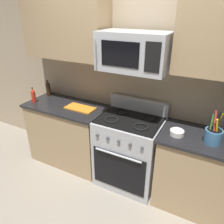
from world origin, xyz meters
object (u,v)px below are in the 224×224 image
(microwave, at_px, (134,51))
(cutting_board, at_px, (80,108))
(utensil_crock, at_px, (213,135))
(bottle_hot_sauce, at_px, (33,96))
(prep_bowl, at_px, (177,132))
(range_oven, at_px, (129,151))
(bottle_soy, at_px, (48,88))

(microwave, distance_m, cutting_board, 1.06)
(utensil_crock, bearing_deg, bottle_hot_sauce, -178.24)
(cutting_board, bearing_deg, bottle_hot_sauce, -170.20)
(microwave, height_order, bottle_hot_sauce, microwave)
(prep_bowl, bearing_deg, cutting_board, 176.92)
(range_oven, bearing_deg, microwave, 90.05)
(cutting_board, relative_size, prep_bowl, 2.68)
(range_oven, distance_m, prep_bowl, 0.73)
(utensil_crock, xyz_separation_m, prep_bowl, (-0.34, -0.02, -0.05))
(range_oven, relative_size, utensil_crock, 3.17)
(utensil_crock, height_order, bottle_soy, utensil_crock)
(range_oven, height_order, utensil_crock, utensil_crock)
(prep_bowl, bearing_deg, range_oven, 172.65)
(bottle_hot_sauce, bearing_deg, cutting_board, 9.80)
(bottle_hot_sauce, distance_m, prep_bowl, 1.98)
(range_oven, distance_m, bottle_hot_sauce, 1.52)
(cutting_board, relative_size, bottle_soy, 1.65)
(cutting_board, bearing_deg, bottle_soy, 165.64)
(range_oven, distance_m, utensil_crock, 1.04)
(bottle_hot_sauce, bearing_deg, microwave, 6.04)
(bottle_hot_sauce, height_order, prep_bowl, bottle_hot_sauce)
(bottle_hot_sauce, bearing_deg, range_oven, 5.02)
(utensil_crock, bearing_deg, bottle_soy, 174.36)
(range_oven, bearing_deg, bottle_soy, 172.93)
(range_oven, bearing_deg, cutting_board, -179.70)
(bottle_soy, relative_size, prep_bowl, 1.62)
(microwave, distance_m, utensil_crock, 1.15)
(cutting_board, bearing_deg, range_oven, 0.30)
(prep_bowl, bearing_deg, bottle_hot_sauce, -178.50)
(range_oven, height_order, cutting_board, range_oven)
(microwave, bearing_deg, bottle_hot_sauce, -173.96)
(microwave, relative_size, bottle_hot_sauce, 3.39)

